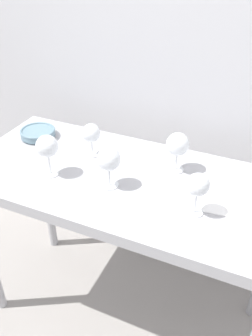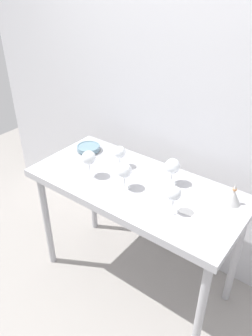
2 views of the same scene
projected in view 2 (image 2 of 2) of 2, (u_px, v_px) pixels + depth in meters
name	position (u px, v px, depth m)	size (l,w,h in m)	color
ground_plane	(134.00, 278.00, 2.58)	(6.00, 6.00, 0.00)	gray
back_wall	(179.00, 101.00, 2.22)	(3.80, 0.04, 2.60)	silver
steel_counter	(135.00, 197.00, 2.16)	(1.40, 0.65, 0.90)	#A9A9AE
wine_glass_near_left	(89.00, 158.00, 2.11)	(0.09, 0.09, 0.18)	white
wine_glass_near_right	(174.00, 194.00, 1.80)	(0.08, 0.08, 0.17)	white
wine_glass_far_left	(120.00, 153.00, 2.22)	(0.08, 0.08, 0.15)	white
wine_glass_far_right	(172.00, 167.00, 2.04)	(0.10, 0.10, 0.18)	white
wine_glass_near_center	(124.00, 171.00, 2.00)	(0.09, 0.09, 0.17)	white
tasting_sheet_upper	(197.00, 203.00, 1.93)	(0.19, 0.25, 0.00)	white
tasting_bowl	(89.00, 148.00, 2.45)	(0.17, 0.17, 0.04)	beige
decanter_funnel	(233.00, 197.00, 1.90)	(0.10, 0.10, 0.14)	#BBBBBB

